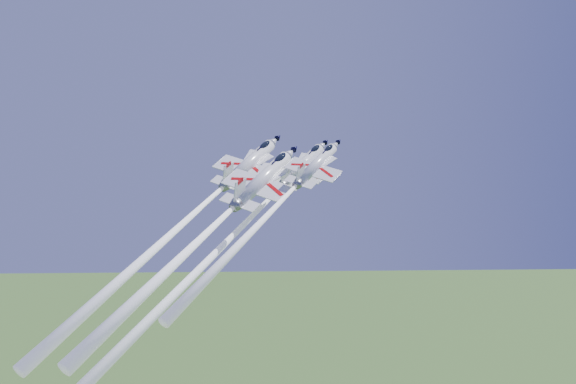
{
  "coord_description": "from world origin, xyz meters",
  "views": [
    {
      "loc": [
        -2.99,
        -99.18,
        103.59
      ],
      "look_at": [
        0.0,
        0.0,
        90.57
      ],
      "focal_mm": 40.0,
      "sensor_mm": 36.0,
      "label": 1
    }
  ],
  "objects_px": {
    "jet_lead": "(222,246)",
    "jet_left": "(183,223)",
    "jet_right": "(271,211)",
    "jet_slot": "(209,231)"
  },
  "relations": [
    {
      "from": "jet_lead",
      "to": "jet_left",
      "type": "bearing_deg",
      "value": -172.97
    },
    {
      "from": "jet_right",
      "to": "jet_slot",
      "type": "distance_m",
      "value": 8.98
    },
    {
      "from": "jet_left",
      "to": "jet_right",
      "type": "bearing_deg",
      "value": 10.34
    },
    {
      "from": "jet_right",
      "to": "jet_slot",
      "type": "relative_size",
      "value": 0.87
    },
    {
      "from": "jet_left",
      "to": "jet_slot",
      "type": "distance_m",
      "value": 7.56
    },
    {
      "from": "jet_left",
      "to": "jet_right",
      "type": "xyz_separation_m",
      "value": [
        12.88,
        -4.77,
        2.5
      ]
    },
    {
      "from": "jet_lead",
      "to": "jet_right",
      "type": "xyz_separation_m",
      "value": [
        7.02,
        -2.2,
        5.38
      ]
    },
    {
      "from": "jet_left",
      "to": "jet_slot",
      "type": "xyz_separation_m",
      "value": [
        4.36,
        -6.18,
        0.07
      ]
    },
    {
      "from": "jet_lead",
      "to": "jet_slot",
      "type": "distance_m",
      "value": 4.91
    },
    {
      "from": "jet_right",
      "to": "jet_slot",
      "type": "xyz_separation_m",
      "value": [
        -8.53,
        -1.41,
        -2.42
      ]
    }
  ]
}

